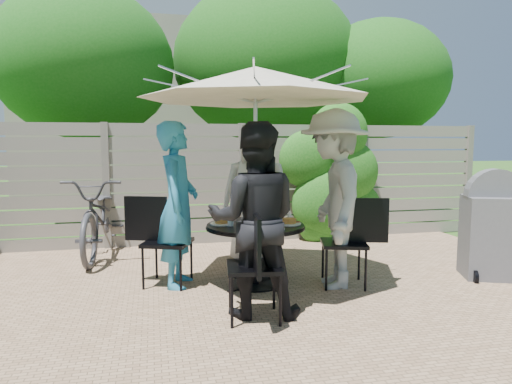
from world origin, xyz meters
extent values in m
plane|color=#2C5019|center=(0.00, 0.00, 0.00)|extent=(60.00, 60.00, 0.00)
cube|color=#A4805F|center=(0.00, 0.50, 0.01)|extent=(7.00, 6.00, 0.02)
cube|color=gray|center=(0.00, 3.00, 0.93)|extent=(8.00, 0.10, 1.85)
ellipsoid|color=#185814|center=(1.40, 2.85, 0.90)|extent=(1.20, 0.70, 1.80)
cube|color=gray|center=(0.00, 12.00, 2.50)|extent=(10.00, 6.00, 5.00)
ellipsoid|color=#175413|center=(-2.50, 5.00, 2.97)|extent=(3.20, 3.20, 2.72)
ellipsoid|color=#175413|center=(1.00, 5.50, 3.18)|extent=(3.80, 3.80, 3.23)
ellipsoid|color=#175413|center=(3.20, 4.80, 2.83)|extent=(2.80, 2.80, 2.38)
cylinder|color=black|center=(-0.28, 0.81, 0.67)|extent=(1.26, 1.26, 0.03)
cylinder|color=black|center=(-0.28, 0.81, 0.34)|extent=(0.07, 0.07, 0.67)
cylinder|color=black|center=(-0.28, 0.81, 0.02)|extent=(0.56, 0.56, 0.04)
cylinder|color=silver|center=(-0.28, 0.81, 1.11)|extent=(0.04, 0.04, 2.22)
cone|color=beige|center=(-0.28, 0.81, 2.17)|extent=(2.91, 2.91, 0.34)
cube|color=black|center=(-0.06, 1.74, 0.49)|extent=(0.62, 0.62, 0.04)
cube|color=black|center=(0.03, 1.96, 0.76)|extent=(0.20, 0.46, 0.49)
imported|color=silver|center=(-0.09, 1.62, 0.91)|extent=(1.00, 0.77, 1.82)
cube|color=black|center=(-1.20, 1.03, 0.48)|extent=(0.61, 0.61, 0.04)
cube|color=black|center=(-1.42, 1.12, 0.74)|extent=(0.45, 0.19, 0.48)
imported|color=teal|center=(-1.09, 1.01, 0.89)|extent=(0.57, 0.73, 1.78)
cube|color=black|center=(-0.50, -0.11, 0.48)|extent=(0.53, 0.53, 0.04)
cube|color=black|center=(-0.53, -0.34, 0.74)|extent=(0.09, 0.47, 0.48)
imported|color=black|center=(-0.47, 0.01, 0.87)|extent=(0.98, 0.84, 1.74)
cube|color=black|center=(0.65, 0.59, 0.48)|extent=(0.58, 0.58, 0.04)
cube|color=black|center=(0.87, 0.53, 0.73)|extent=(0.46, 0.16, 0.48)
imported|color=#A9A7A4|center=(0.53, 0.62, 0.95)|extent=(0.98, 1.36, 1.91)
cylinder|color=white|center=(-0.19, 1.16, 0.69)|extent=(0.26, 0.26, 0.01)
cylinder|color=#B97A36|center=(-0.19, 1.16, 0.72)|extent=(0.15, 0.15, 0.05)
cylinder|color=white|center=(-0.63, 0.90, 0.69)|extent=(0.26, 0.26, 0.01)
cylinder|color=#B97A36|center=(-0.63, 0.90, 0.72)|extent=(0.15, 0.15, 0.05)
cylinder|color=white|center=(-0.36, 0.46, 0.69)|extent=(0.26, 0.26, 0.01)
cylinder|color=#B97A36|center=(-0.36, 0.46, 0.72)|extent=(0.15, 0.15, 0.05)
cylinder|color=white|center=(0.07, 0.73, 0.69)|extent=(0.26, 0.26, 0.01)
cylinder|color=#B97A36|center=(0.07, 0.73, 0.72)|extent=(0.15, 0.15, 0.05)
cylinder|color=white|center=(-0.17, 0.48, 0.69)|extent=(0.24, 0.24, 0.01)
cylinder|color=#B97A36|center=(-0.17, 0.48, 0.72)|extent=(0.14, 0.14, 0.05)
cylinder|color=silver|center=(-0.55, 0.77, 0.76)|extent=(0.07, 0.07, 0.14)
cylinder|color=silver|center=(-0.24, 0.54, 0.76)|extent=(0.07, 0.07, 0.14)
cylinder|color=silver|center=(0.00, 0.85, 0.76)|extent=(0.07, 0.07, 0.14)
cylinder|color=#59280C|center=(-0.32, 0.88, 0.77)|extent=(0.09, 0.09, 0.16)
cylinder|color=#C6B293|center=(-0.13, 1.00, 0.75)|extent=(0.08, 0.08, 0.12)
imported|color=#333338|center=(-2.04, 2.60, 0.55)|extent=(0.92, 2.14, 1.09)
cube|color=#56555A|center=(2.42, 0.49, 0.48)|extent=(0.75, 0.67, 0.95)
cylinder|color=#56555A|center=(2.42, 0.49, 0.95)|extent=(0.65, 0.41, 0.63)
camera|label=1|loc=(-1.34, -3.89, 1.55)|focal=32.00mm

